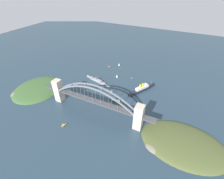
% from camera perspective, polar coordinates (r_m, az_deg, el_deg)
% --- Properties ---
extents(ground_plane, '(1400.00, 1400.00, 0.00)m').
position_cam_1_polar(ground_plane, '(343.41, -5.92, -7.94)').
color(ground_plane, '#283D4C').
extents(harbor_arch_bridge, '(248.23, 15.81, 65.87)m').
position_cam_1_polar(harbor_arch_bridge, '(324.46, -6.22, -4.24)').
color(harbor_arch_bridge, beige).
rests_on(harbor_arch_bridge, ground).
extents(headland_west_shore, '(110.21, 125.46, 16.41)m').
position_cam_1_polar(headland_west_shore, '(447.19, -24.87, 0.05)').
color(headland_west_shore, '#3D6033').
rests_on(headland_west_shore, ground).
extents(headland_east_shore, '(144.12, 98.45, 18.00)m').
position_cam_1_polar(headland_east_shore, '(312.82, 23.32, -17.25)').
color(headland_east_shore, '#4C562D').
rests_on(headland_east_shore, ground).
extents(ocean_liner, '(45.97, 76.43, 19.51)m').
position_cam_1_polar(ocean_liner, '(404.64, 10.45, 0.28)').
color(ocean_liner, '#1E2333').
rests_on(ocean_liner, ground).
extents(naval_cruiser, '(83.09, 25.07, 17.46)m').
position_cam_1_polar(naval_cruiser, '(435.88, -5.05, 3.14)').
color(naval_cruiser, gray).
rests_on(naval_cruiser, ground).
extents(harbor_ferry_steamer, '(33.68, 11.74, 7.88)m').
position_cam_1_polar(harbor_ferry_steamer, '(364.99, 1.49, -4.14)').
color(harbor_ferry_steamer, '#23512D').
rests_on(harbor_ferry_steamer, ground).
extents(seaplane_taxiing_near_bridge, '(7.47, 10.73, 4.85)m').
position_cam_1_polar(seaplane_taxiing_near_bridge, '(326.58, -16.66, -11.97)').
color(seaplane_taxiing_near_bridge, '#B7B7B2').
rests_on(seaplane_taxiing_near_bridge, ground).
extents(small_boat_0, '(6.90, 3.70, 2.05)m').
position_cam_1_polar(small_boat_0, '(453.03, 6.96, 4.01)').
color(small_boat_0, brown).
rests_on(small_boat_0, ground).
extents(small_boat_1, '(9.14, 8.12, 11.59)m').
position_cam_1_polar(small_boat_1, '(387.58, -0.13, -0.88)').
color(small_boat_1, brown).
rests_on(small_boat_1, ground).
extents(small_boat_2, '(9.58, 2.80, 1.84)m').
position_cam_1_polar(small_boat_2, '(351.21, 7.55, -6.76)').
color(small_boat_2, brown).
rests_on(small_boat_2, ground).
extents(small_boat_3, '(10.40, 3.43, 2.00)m').
position_cam_1_polar(small_boat_3, '(508.29, -0.96, 7.96)').
color(small_boat_3, '#B2231E').
rests_on(small_boat_3, ground).
extents(small_boat_4, '(8.32, 7.95, 10.58)m').
position_cam_1_polar(small_boat_4, '(514.34, 2.53, 8.80)').
color(small_boat_4, '#2D6B3D').
rests_on(small_boat_4, ground).
extents(small_boat_5, '(7.92, 10.32, 10.33)m').
position_cam_1_polar(small_boat_5, '(396.46, -13.72, -1.21)').
color(small_boat_5, '#2D6B3D').
rests_on(small_boat_5, ground).
extents(small_boat_6, '(10.77, 6.73, 11.90)m').
position_cam_1_polar(small_boat_6, '(373.80, -8.93, -2.92)').
color(small_boat_6, gold).
rests_on(small_boat_6, ground).
extents(small_boat_7, '(8.73, 8.71, 10.42)m').
position_cam_1_polar(small_boat_7, '(452.13, 1.76, 4.80)').
color(small_boat_7, silver).
rests_on(small_boat_7, ground).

